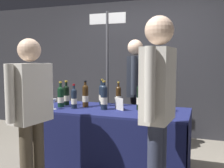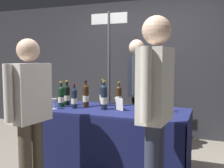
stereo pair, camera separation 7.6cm
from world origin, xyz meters
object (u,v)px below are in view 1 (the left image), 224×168
object	(u,v)px
display_bottle_0	(74,98)
flower_vase	(156,102)
tasting_table	(112,128)
featured_wine_bottle	(85,95)
taster_foreground_right	(31,107)
vendor_presenter	(135,84)
booth_signpost	(107,63)
wine_glass_near_vendor	(54,102)

from	to	relation	value
display_bottle_0	flower_vase	world-z (taller)	flower_vase
display_bottle_0	flower_vase	size ratio (longest dim) A/B	0.75
tasting_table	featured_wine_bottle	bearing A→B (deg)	173.60
tasting_table	flower_vase	xyz separation A→B (m)	(0.53, -0.02, 0.35)
featured_wine_bottle	taster_foreground_right	world-z (taller)	taster_foreground_right
flower_vase	vendor_presenter	xyz separation A→B (m)	(-0.48, 0.90, 0.11)
tasting_table	booth_signpost	distance (m)	1.31
display_bottle_0	taster_foreground_right	distance (m)	0.76
tasting_table	featured_wine_bottle	distance (m)	0.53
tasting_table	booth_signpost	xyz separation A→B (m)	(-0.42, 0.97, 0.77)
tasting_table	display_bottle_0	world-z (taller)	display_bottle_0
taster_foreground_right	booth_signpost	bearing A→B (deg)	5.81
featured_wine_bottle	taster_foreground_right	size ratio (longest dim) A/B	0.21
featured_wine_bottle	booth_signpost	xyz separation A→B (m)	(-0.05, 0.93, 0.40)
display_bottle_0	tasting_table	bearing A→B (deg)	13.49
display_bottle_0	booth_signpost	world-z (taller)	booth_signpost
wine_glass_near_vendor	flower_vase	xyz separation A→B (m)	(1.18, 0.22, 0.02)
vendor_presenter	display_bottle_0	bearing A→B (deg)	-37.54
featured_wine_bottle	wine_glass_near_vendor	bearing A→B (deg)	-135.38
wine_glass_near_vendor	vendor_presenter	size ratio (longest dim) A/B	0.08
vendor_presenter	booth_signpost	size ratio (longest dim) A/B	0.79
featured_wine_bottle	vendor_presenter	distance (m)	0.94
tasting_table	featured_wine_bottle	world-z (taller)	featured_wine_bottle
vendor_presenter	taster_foreground_right	xyz separation A→B (m)	(-0.55, -1.75, -0.08)
tasting_table	wine_glass_near_vendor	distance (m)	0.76
taster_foreground_right	flower_vase	bearing A→B (deg)	-42.16
display_bottle_0	vendor_presenter	bearing A→B (deg)	63.06
featured_wine_bottle	taster_foreground_right	bearing A→B (deg)	-98.39
tasting_table	featured_wine_bottle	size ratio (longest dim) A/B	5.49
display_bottle_0	taster_foreground_right	size ratio (longest dim) A/B	0.19
featured_wine_bottle	display_bottle_0	bearing A→B (deg)	-118.67
wine_glass_near_vendor	taster_foreground_right	world-z (taller)	taster_foreground_right
wine_glass_near_vendor	flower_vase	world-z (taller)	flower_vase
vendor_presenter	wine_glass_near_vendor	bearing A→B (deg)	-42.79
display_bottle_0	vendor_presenter	distance (m)	1.11
flower_vase	featured_wine_bottle	bearing A→B (deg)	176.24
tasting_table	flower_vase	world-z (taller)	flower_vase
booth_signpost	taster_foreground_right	bearing A→B (deg)	-92.57
featured_wine_bottle	vendor_presenter	xyz separation A→B (m)	(0.42, 0.84, 0.08)
taster_foreground_right	tasting_table	bearing A→B (deg)	-21.65
tasting_table	wine_glass_near_vendor	world-z (taller)	wine_glass_near_vendor
tasting_table	booth_signpost	bearing A→B (deg)	113.41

